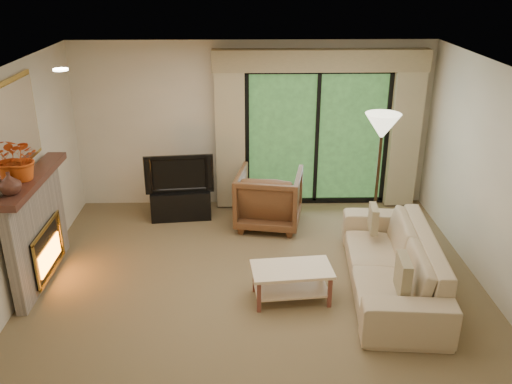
{
  "coord_description": "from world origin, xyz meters",
  "views": [
    {
      "loc": [
        -0.13,
        -5.67,
        3.61
      ],
      "look_at": [
        0.0,
        0.3,
        1.1
      ],
      "focal_mm": 38.0,
      "sensor_mm": 36.0,
      "label": 1
    }
  ],
  "objects_px": {
    "sofa": "(392,261)",
    "coffee_table": "(291,283)",
    "armchair": "(269,198)",
    "media_console": "(181,203)"
  },
  "relations": [
    {
      "from": "sofa",
      "to": "coffee_table",
      "type": "height_order",
      "value": "sofa"
    },
    {
      "from": "coffee_table",
      "to": "sofa",
      "type": "bearing_deg",
      "value": 4.82
    },
    {
      "from": "armchair",
      "to": "coffee_table",
      "type": "xyz_separation_m",
      "value": [
        0.17,
        -1.97,
        -0.22
      ]
    },
    {
      "from": "armchair",
      "to": "sofa",
      "type": "bearing_deg",
      "value": 138.79
    },
    {
      "from": "media_console",
      "to": "sofa",
      "type": "height_order",
      "value": "sofa"
    },
    {
      "from": "sofa",
      "to": "armchair",
      "type": "bearing_deg",
      "value": -136.67
    },
    {
      "from": "sofa",
      "to": "coffee_table",
      "type": "relative_size",
      "value": 2.66
    },
    {
      "from": "sofa",
      "to": "coffee_table",
      "type": "distance_m",
      "value": 1.24
    },
    {
      "from": "media_console",
      "to": "coffee_table",
      "type": "relative_size",
      "value": 0.98
    },
    {
      "from": "armchair",
      "to": "coffee_table",
      "type": "relative_size",
      "value": 1.03
    }
  ]
}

